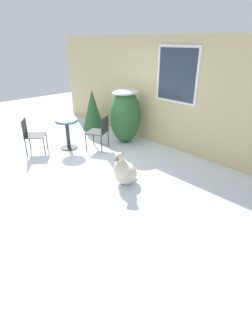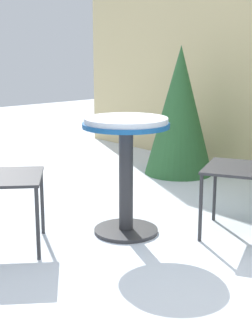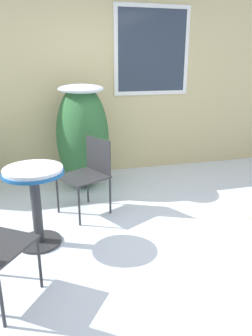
% 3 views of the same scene
% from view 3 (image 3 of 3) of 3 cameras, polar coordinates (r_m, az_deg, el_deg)
% --- Properties ---
extents(ground_plane, '(16.00, 16.00, 0.00)m').
position_cam_3_polar(ground_plane, '(3.46, 2.65, -11.76)').
color(ground_plane, silver).
extents(house_wall, '(8.00, 0.10, 2.73)m').
position_cam_3_polar(house_wall, '(5.14, -4.32, 14.49)').
color(house_wall, '#D1BC84').
rests_on(house_wall, ground_plane).
extents(shrub_left, '(0.71, 0.91, 1.43)m').
position_cam_3_polar(shrub_left, '(4.57, -7.59, 5.82)').
color(shrub_left, '#2D6033').
rests_on(shrub_left, ground_plane).
extents(patio_table, '(0.57, 0.57, 0.79)m').
position_cam_3_polar(patio_table, '(3.21, -15.59, -3.71)').
color(patio_table, '#2D2D30').
rests_on(patio_table, ground_plane).
extents(patio_chair_near_table, '(0.64, 0.64, 0.87)m').
position_cam_3_polar(patio_chair_near_table, '(3.82, -6.57, -0.64)').
color(patio_chair_near_table, '#2D2D30').
rests_on(patio_chair_near_table, ground_plane).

